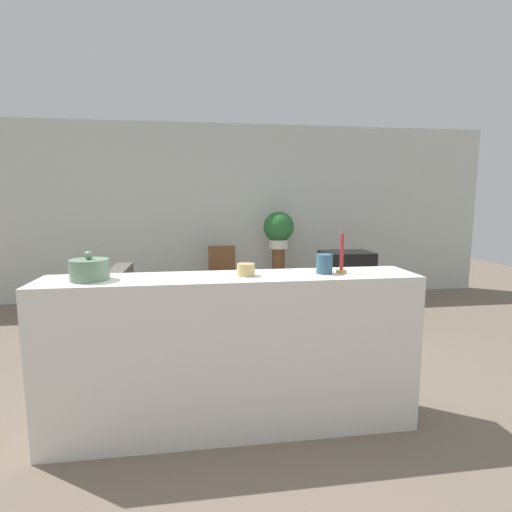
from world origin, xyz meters
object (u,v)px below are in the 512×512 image
object	(u,v)px
television	(346,268)
wooden_chair	(222,273)
potted_plant	(279,229)
decorative_bowl	(89,269)
couch	(147,318)

from	to	relation	value
television	wooden_chair	size ratio (longest dim) A/B	0.77
potted_plant	decorative_bowl	distance (m)	3.79
television	wooden_chair	xyz separation A→B (m)	(-1.62, 0.66, -0.14)
wooden_chair	potted_plant	bearing A→B (deg)	8.95
wooden_chair	television	bearing A→B (deg)	-22.08
potted_plant	couch	bearing A→B (deg)	-139.83
television	potted_plant	xyz separation A→B (m)	(-0.76, 0.79, 0.49)
wooden_chair	potted_plant	distance (m)	1.07
television	potted_plant	size ratio (longest dim) A/B	1.22
couch	decorative_bowl	distance (m)	1.99
wooden_chair	decorative_bowl	xyz separation A→B (m)	(-1.02, -3.16, 0.64)
couch	television	bearing A→B (deg)	15.56
couch	wooden_chair	world-z (taller)	wooden_chair
couch	potted_plant	distance (m)	2.47
potted_plant	decorative_bowl	size ratio (longest dim) A/B	2.35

